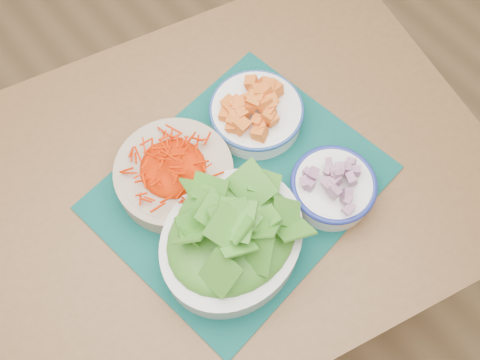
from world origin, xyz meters
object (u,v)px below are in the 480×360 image
at_px(table, 197,210).
at_px(lettuce_bowl, 232,235).
at_px(placemat, 240,187).
at_px(carrot_bowl, 174,171).
at_px(squash_bowl, 256,109).
at_px(onion_bowl, 333,186).

distance_m(table, lettuce_bowl, 0.22).
relative_size(placemat, carrot_bowl, 1.73).
bearing_deg(table, squash_bowl, 24.50).
distance_m(placemat, squash_bowl, 0.15).
xyz_separation_m(table, onion_bowl, (0.19, -0.17, 0.15)).
distance_m(table, carrot_bowl, 0.16).
distance_m(placemat, lettuce_bowl, 0.13).
xyz_separation_m(placemat, onion_bowl, (0.12, -0.12, 0.04)).
relative_size(table, placemat, 2.61).
relative_size(table, carrot_bowl, 4.52).
xyz_separation_m(squash_bowl, lettuce_bowl, (-0.20, -0.18, 0.02)).
relative_size(squash_bowl, lettuce_bowl, 0.68).
xyz_separation_m(placemat, lettuce_bowl, (-0.08, -0.08, 0.06)).
distance_m(placemat, onion_bowl, 0.17).
bearing_deg(carrot_bowl, squash_bowl, 2.51).
bearing_deg(placemat, table, 135.26).
bearing_deg(squash_bowl, table, -167.38).
height_order(squash_bowl, lettuce_bowl, lettuce_bowl).
distance_m(table, placemat, 0.14).
bearing_deg(lettuce_bowl, carrot_bowl, 75.79).
bearing_deg(lettuce_bowl, onion_bowl, -24.24).
bearing_deg(carrot_bowl, onion_bowl, -44.05).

